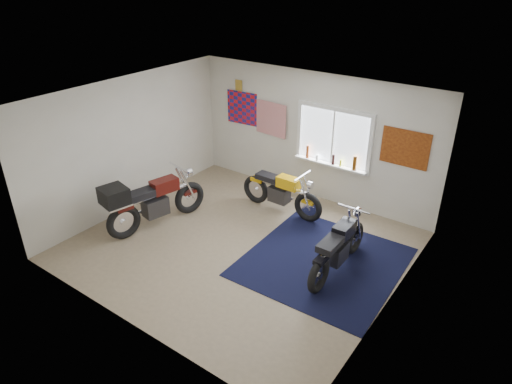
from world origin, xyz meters
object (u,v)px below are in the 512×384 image
Objects in this scene: navy_rug at (323,262)px; black_chrome_bike at (338,249)px; maroon_tourer at (149,202)px; yellow_triumph at (281,193)px.

black_chrome_bike is at bearing -13.72° from navy_rug.
yellow_triumph is at bearing -27.28° from maroon_tourer.
black_chrome_bike is 0.89× the size of maroon_tourer.
black_chrome_bike is at bearing -30.67° from yellow_triumph.
navy_rug is 0.51m from black_chrome_bike.
maroon_tourer is (-3.26, -0.92, 0.56)m from navy_rug.
black_chrome_bike is at bearing -63.67° from maroon_tourer.
black_chrome_bike reaches higher than yellow_triumph.
navy_rug is 1.37× the size of yellow_triumph.
yellow_triumph is at bearing 145.47° from navy_rug.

